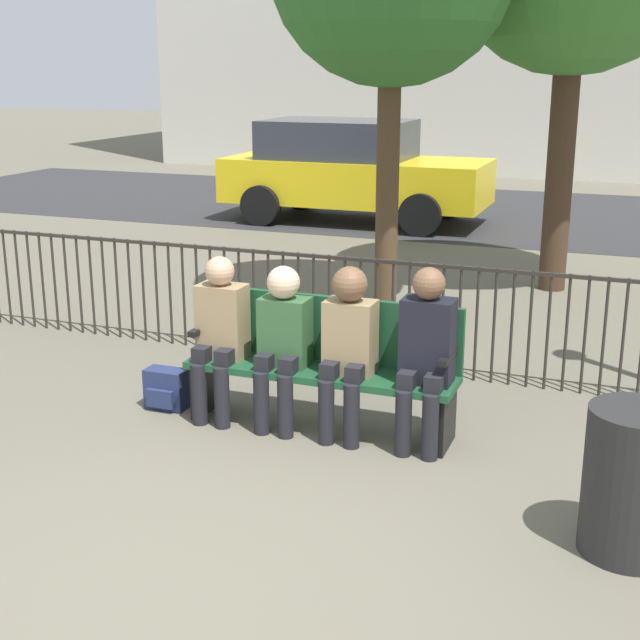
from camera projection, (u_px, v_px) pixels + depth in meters
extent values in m
plane|color=#605B4C|center=(171.00, 584.00, 4.42)|extent=(80.00, 80.00, 0.00)
cube|color=#194728|center=(320.00, 372.00, 6.19)|extent=(1.92, 0.45, 0.05)
cube|color=#194728|center=(330.00, 328.00, 6.29)|extent=(1.92, 0.05, 0.47)
cube|color=black|center=(206.00, 386.00, 6.56)|extent=(0.06, 0.38, 0.40)
cube|color=black|center=(446.00, 419.00, 5.94)|extent=(0.06, 0.38, 0.40)
cube|color=black|center=(204.00, 328.00, 6.43)|extent=(0.06, 0.38, 0.04)
cube|color=black|center=(448.00, 356.00, 5.82)|extent=(0.06, 0.38, 0.04)
cylinder|color=black|center=(199.00, 394.00, 6.33)|extent=(0.11, 0.11, 0.45)
cylinder|color=black|center=(222.00, 397.00, 6.27)|extent=(0.11, 0.11, 0.45)
cube|color=black|center=(205.00, 353.00, 6.34)|extent=(0.11, 0.20, 0.12)
cube|color=black|center=(227.00, 356.00, 6.28)|extent=(0.11, 0.20, 0.12)
cube|color=#997F59|center=(223.00, 321.00, 6.36)|extent=(0.34, 0.22, 0.53)
sphere|color=tan|center=(220.00, 271.00, 6.24)|extent=(0.21, 0.21, 0.21)
cylinder|color=black|center=(261.00, 403.00, 6.16)|extent=(0.11, 0.11, 0.45)
cylinder|color=black|center=(285.00, 406.00, 6.10)|extent=(0.11, 0.11, 0.45)
cube|color=black|center=(267.00, 361.00, 6.18)|extent=(0.11, 0.20, 0.12)
cube|color=black|center=(291.00, 364.00, 6.12)|extent=(0.11, 0.20, 0.12)
cube|color=#335B33|center=(285.00, 331.00, 6.20)|extent=(0.34, 0.22, 0.48)
sphere|color=beige|center=(283.00, 282.00, 6.09)|extent=(0.23, 0.23, 0.23)
cylinder|color=black|center=(326.00, 412.00, 6.00)|extent=(0.11, 0.11, 0.45)
cylinder|color=black|center=(352.00, 416.00, 5.94)|extent=(0.11, 0.11, 0.45)
cube|color=black|center=(332.00, 369.00, 6.01)|extent=(0.11, 0.20, 0.12)
cube|color=black|center=(357.00, 372.00, 5.95)|extent=(0.11, 0.20, 0.12)
cube|color=#997F59|center=(350.00, 337.00, 6.04)|extent=(0.34, 0.22, 0.51)
sphere|color=brown|center=(350.00, 284.00, 5.92)|extent=(0.24, 0.24, 0.24)
cylinder|color=black|center=(403.00, 423.00, 5.82)|extent=(0.11, 0.11, 0.45)
cylinder|color=black|center=(430.00, 427.00, 5.76)|extent=(0.11, 0.11, 0.45)
cube|color=black|center=(408.00, 379.00, 5.83)|extent=(0.11, 0.20, 0.12)
cube|color=black|center=(435.00, 382.00, 5.77)|extent=(0.11, 0.20, 0.12)
cube|color=black|center=(428.00, 341.00, 5.84)|extent=(0.34, 0.22, 0.57)
sphere|color=brown|center=(429.00, 284.00, 5.72)|extent=(0.21, 0.21, 0.21)
cube|color=navy|center=(167.00, 389.00, 6.65)|extent=(0.31, 0.16, 0.30)
cube|color=navy|center=(160.00, 399.00, 6.57)|extent=(0.22, 0.04, 0.14)
cylinder|color=#2D2823|center=(7.00, 277.00, 8.71)|extent=(0.02, 0.02, 0.95)
cylinder|color=#2D2823|center=(19.00, 278.00, 8.66)|extent=(0.02, 0.02, 0.95)
cylinder|color=#2D2823|center=(31.00, 280.00, 8.61)|extent=(0.02, 0.02, 0.95)
cylinder|color=#2D2823|center=(43.00, 281.00, 8.56)|extent=(0.02, 0.02, 0.95)
cylinder|color=#2D2823|center=(55.00, 282.00, 8.51)|extent=(0.02, 0.02, 0.95)
cylinder|color=#2D2823|center=(67.00, 283.00, 8.47)|extent=(0.02, 0.02, 0.95)
cylinder|color=#2D2823|center=(79.00, 285.00, 8.42)|extent=(0.02, 0.02, 0.95)
cylinder|color=#2D2823|center=(92.00, 286.00, 8.37)|extent=(0.02, 0.02, 0.95)
cylinder|color=#2D2823|center=(105.00, 287.00, 8.32)|extent=(0.02, 0.02, 0.95)
cylinder|color=#2D2823|center=(117.00, 288.00, 8.28)|extent=(0.02, 0.02, 0.95)
cylinder|color=#2D2823|center=(130.00, 290.00, 8.23)|extent=(0.02, 0.02, 0.95)
cylinder|color=#2D2823|center=(143.00, 291.00, 8.18)|extent=(0.02, 0.02, 0.95)
cylinder|color=#2D2823|center=(157.00, 292.00, 8.13)|extent=(0.02, 0.02, 0.95)
cylinder|color=#2D2823|center=(170.00, 294.00, 8.09)|extent=(0.02, 0.02, 0.95)
cylinder|color=#2D2823|center=(184.00, 295.00, 8.04)|extent=(0.02, 0.02, 0.95)
cylinder|color=#2D2823|center=(197.00, 296.00, 7.99)|extent=(0.02, 0.02, 0.95)
cylinder|color=#2D2823|center=(211.00, 298.00, 7.94)|extent=(0.02, 0.02, 0.95)
cylinder|color=#2D2823|center=(225.00, 299.00, 7.89)|extent=(0.02, 0.02, 0.95)
cylinder|color=#2D2823|center=(240.00, 301.00, 7.85)|extent=(0.02, 0.02, 0.95)
cylinder|color=#2D2823|center=(254.00, 302.00, 7.80)|extent=(0.02, 0.02, 0.95)
cylinder|color=#2D2823|center=(269.00, 304.00, 7.75)|extent=(0.02, 0.02, 0.95)
cylinder|color=#2D2823|center=(284.00, 305.00, 7.70)|extent=(0.02, 0.02, 0.95)
cylinder|color=#2D2823|center=(298.00, 307.00, 7.66)|extent=(0.02, 0.02, 0.95)
cylinder|color=#2D2823|center=(314.00, 308.00, 7.61)|extent=(0.02, 0.02, 0.95)
cylinder|color=#2D2823|center=(329.00, 310.00, 7.56)|extent=(0.02, 0.02, 0.95)
cylinder|color=#2D2823|center=(345.00, 311.00, 7.51)|extent=(0.02, 0.02, 0.95)
cylinder|color=#2D2823|center=(360.00, 313.00, 7.47)|extent=(0.02, 0.02, 0.95)
cylinder|color=#2D2823|center=(376.00, 314.00, 7.42)|extent=(0.02, 0.02, 0.95)
cylinder|color=#2D2823|center=(392.00, 316.00, 7.37)|extent=(0.02, 0.02, 0.95)
cylinder|color=#2D2823|center=(409.00, 318.00, 7.32)|extent=(0.02, 0.02, 0.95)
cylinder|color=#2D2823|center=(425.00, 319.00, 7.27)|extent=(0.02, 0.02, 0.95)
cylinder|color=#2D2823|center=(442.00, 321.00, 7.23)|extent=(0.02, 0.02, 0.95)
cylinder|color=#2D2823|center=(459.00, 323.00, 7.18)|extent=(0.02, 0.02, 0.95)
cylinder|color=#2D2823|center=(476.00, 324.00, 7.13)|extent=(0.02, 0.02, 0.95)
cylinder|color=#2D2823|center=(494.00, 326.00, 7.08)|extent=(0.02, 0.02, 0.95)
cylinder|color=#2D2823|center=(512.00, 328.00, 7.04)|extent=(0.02, 0.02, 0.95)
cylinder|color=#2D2823|center=(530.00, 330.00, 6.99)|extent=(0.02, 0.02, 0.95)
cylinder|color=#2D2823|center=(548.00, 332.00, 6.94)|extent=(0.02, 0.02, 0.95)
cylinder|color=#2D2823|center=(566.00, 334.00, 6.89)|extent=(0.02, 0.02, 0.95)
cylinder|color=#2D2823|center=(585.00, 335.00, 6.85)|extent=(0.02, 0.02, 0.95)
cylinder|color=#2D2823|center=(604.00, 337.00, 6.80)|extent=(0.02, 0.02, 0.95)
cylinder|color=#2D2823|center=(623.00, 339.00, 6.75)|extent=(0.02, 0.02, 0.95)
cube|color=#2D2823|center=(380.00, 261.00, 7.28)|extent=(9.00, 0.03, 0.03)
cylinder|color=#4C3823|center=(388.00, 177.00, 8.88)|extent=(0.23, 0.23, 2.79)
cylinder|color=#422D1E|center=(561.00, 158.00, 9.81)|extent=(0.30, 0.30, 2.98)
cube|color=#2B2B2D|center=(525.00, 215.00, 15.20)|extent=(24.00, 6.00, 0.01)
cube|color=yellow|center=(356.00, 181.00, 14.36)|extent=(4.20, 1.70, 0.70)
cube|color=#2D333D|center=(338.00, 139.00, 14.29)|extent=(2.31, 1.56, 0.60)
cylinder|color=black|center=(420.00, 215.00, 13.23)|extent=(0.64, 0.20, 0.64)
cylinder|color=black|center=(447.00, 199.00, 14.80)|extent=(0.64, 0.20, 0.64)
cylinder|color=black|center=(261.00, 205.00, 14.12)|extent=(0.64, 0.20, 0.64)
cylinder|color=black|center=(302.00, 191.00, 15.68)|extent=(0.64, 0.20, 0.64)
cylinder|color=black|center=(634.00, 482.00, 4.62)|extent=(0.52, 0.52, 0.80)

